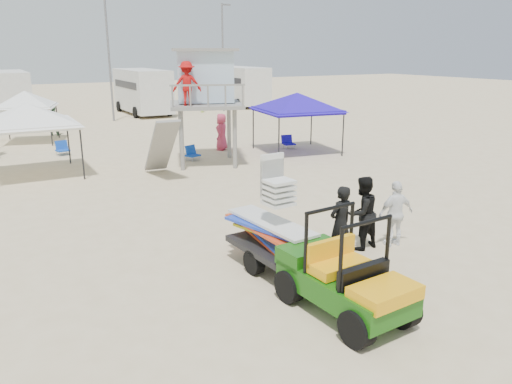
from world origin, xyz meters
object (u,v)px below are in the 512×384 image
utility_cart (345,270)px  canopy_blue (297,96)px  surf_trailer (276,229)px  lifeguard_tower (202,81)px  man_left (340,223)px

utility_cart → canopy_blue: (7.65, 12.91, 1.74)m
surf_trailer → utility_cart: bearing=-90.1°
utility_cart → surf_trailer: size_ratio=0.97×
utility_cart → lifeguard_tower: 13.40m
utility_cart → man_left: bearing=53.2°
utility_cart → surf_trailer: surf_trailer is taller
surf_trailer → man_left: size_ratio=1.54×
man_left → canopy_blue: (6.13, 10.88, 1.75)m
surf_trailer → man_left: (1.52, -0.30, -0.04)m
utility_cart → man_left: (1.52, 2.03, -0.01)m
utility_cart → canopy_blue: canopy_blue is taller
utility_cart → man_left: size_ratio=1.48×
surf_trailer → lifeguard_tower: 11.18m
lifeguard_tower → canopy_blue: bearing=1.0°
man_left → utility_cart: bearing=44.4°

